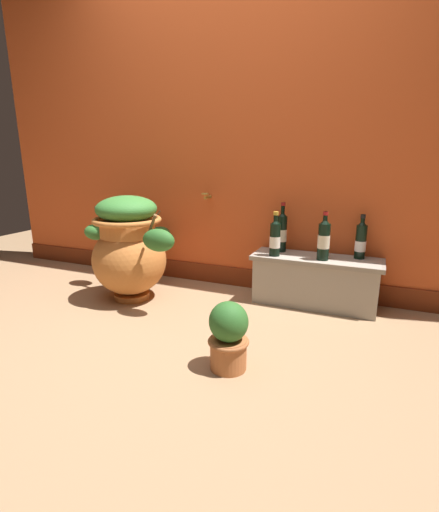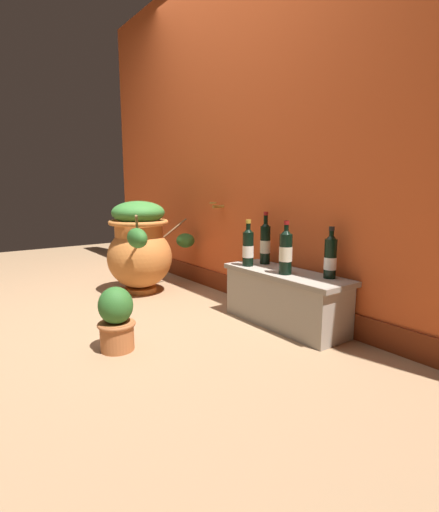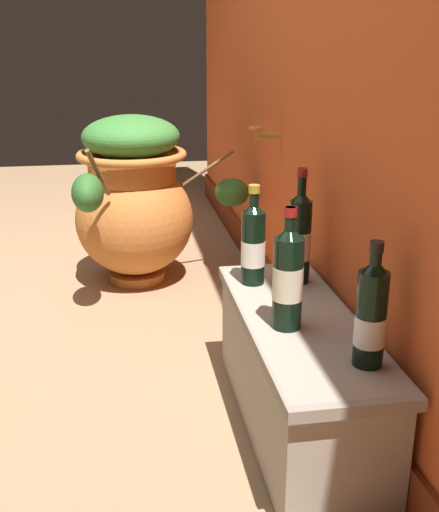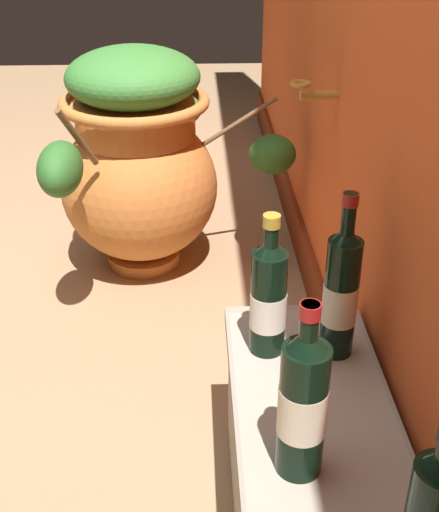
# 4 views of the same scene
# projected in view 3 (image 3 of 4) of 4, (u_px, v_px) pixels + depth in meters

# --- Properties ---
(terracotta_urn) EXTENTS (0.99, 0.78, 0.75)m
(terracotta_urn) POSITION_uv_depth(u_px,v_px,m) (135.00, 199.00, 2.79)
(terracotta_urn) COLOR #C17033
(terracotta_urn) RESTS_ON ground_plane
(stone_ledge) EXTENTS (0.87, 0.30, 0.34)m
(stone_ledge) POSITION_uv_depth(u_px,v_px,m) (298.00, 370.00, 1.75)
(stone_ledge) COLOR #9E9384
(stone_ledge) RESTS_ON ground_plane
(wine_bottle_left) EXTENTS (0.08, 0.08, 0.32)m
(wine_bottle_left) POSITION_uv_depth(u_px,v_px,m) (288.00, 276.00, 1.60)
(wine_bottle_left) COLOR black
(wine_bottle_left) RESTS_ON stone_ledge
(wine_bottle_middle) EXTENTS (0.07, 0.07, 0.31)m
(wine_bottle_middle) POSITION_uv_depth(u_px,v_px,m) (253.00, 242.00, 1.90)
(wine_bottle_middle) COLOR black
(wine_bottle_middle) RESTS_ON stone_ledge
(wine_bottle_right) EXTENTS (0.07, 0.07, 0.30)m
(wine_bottle_right) POSITION_uv_depth(u_px,v_px,m) (371.00, 313.00, 1.41)
(wine_bottle_right) COLOR black
(wine_bottle_right) RESTS_ON stone_ledge
(wine_bottle_back) EXTENTS (0.07, 0.07, 0.35)m
(wine_bottle_back) POSITION_uv_depth(u_px,v_px,m) (300.00, 236.00, 1.90)
(wine_bottle_back) COLOR black
(wine_bottle_back) RESTS_ON stone_ledge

